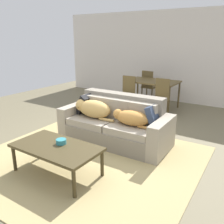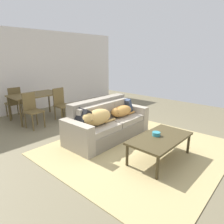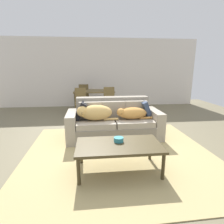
# 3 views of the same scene
# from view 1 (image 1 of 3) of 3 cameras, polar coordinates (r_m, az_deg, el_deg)

# --- Properties ---
(ground_plane) EXTENTS (10.00, 10.00, 0.00)m
(ground_plane) POSITION_cam_1_polar(r_m,az_deg,el_deg) (4.55, -3.31, -7.90)
(ground_plane) COLOR #71684D
(back_partition) EXTENTS (8.00, 0.12, 2.70)m
(back_partition) POSITION_cam_1_polar(r_m,az_deg,el_deg) (7.73, 14.83, 12.39)
(back_partition) COLOR silver
(back_partition) RESTS_ON ground
(area_rug) EXTENTS (3.50, 3.26, 0.01)m
(area_rug) POSITION_cam_1_polar(r_m,az_deg,el_deg) (4.07, -6.01, -11.09)
(area_rug) COLOR tan
(area_rug) RESTS_ON ground
(couch) EXTENTS (2.09, 0.92, 0.89)m
(couch) POSITION_cam_1_polar(r_m,az_deg,el_deg) (4.60, 0.94, -2.94)
(couch) COLOR gray
(couch) RESTS_ON ground
(dog_on_left_cushion) EXTENTS (0.88, 0.38, 0.34)m
(dog_on_left_cushion) POSITION_cam_1_polar(r_m,az_deg,el_deg) (4.64, -4.58, 0.83)
(dog_on_left_cushion) COLOR tan
(dog_on_left_cushion) RESTS_ON couch
(dog_on_right_cushion) EXTENTS (0.79, 0.32, 0.26)m
(dog_on_right_cushion) POSITION_cam_1_polar(r_m,az_deg,el_deg) (4.24, 4.39, -1.33)
(dog_on_right_cushion) COLOR gold
(dog_on_right_cushion) RESTS_ON couch
(throw_pillow_by_left_arm) EXTENTS (0.33, 0.42, 0.42)m
(throw_pillow_by_left_arm) POSITION_cam_1_polar(r_m,az_deg,el_deg) (4.95, -6.10, 1.96)
(throw_pillow_by_left_arm) COLOR black
(throw_pillow_by_left_arm) RESTS_ON couch
(throw_pillow_by_right_arm) EXTENTS (0.27, 0.41, 0.40)m
(throw_pillow_by_right_arm) POSITION_cam_1_polar(r_m,az_deg,el_deg) (4.24, 9.87, -0.93)
(throw_pillow_by_right_arm) COLOR #37455F
(throw_pillow_by_right_arm) RESTS_ON couch
(coffee_table) EXTENTS (1.28, 0.70, 0.45)m
(coffee_table) POSITION_cam_1_polar(r_m,az_deg,el_deg) (3.60, -12.93, -8.39)
(coffee_table) COLOR #473B21
(coffee_table) RESTS_ON ground
(bowl_on_coffee_table) EXTENTS (0.15, 0.15, 0.07)m
(bowl_on_coffee_table) POSITION_cam_1_polar(r_m,az_deg,el_deg) (3.62, -11.85, -6.80)
(bowl_on_coffee_table) COLOR teal
(bowl_on_coffee_table) RESTS_ON coffee_table
(dining_table) EXTENTS (1.40, 0.88, 0.77)m
(dining_table) POSITION_cam_1_polar(r_m,az_deg,el_deg) (6.87, 9.44, 6.70)
(dining_table) COLOR brown
(dining_table) RESTS_ON ground
(dining_chair_near_left) EXTENTS (0.44, 0.44, 0.93)m
(dining_chair_near_left) POSITION_cam_1_polar(r_m,az_deg,el_deg) (6.55, 3.60, 4.75)
(dining_chair_near_left) COLOR brown
(dining_chair_near_left) RESTS_ON ground
(dining_chair_near_right) EXTENTS (0.41, 0.41, 0.94)m
(dining_chair_near_right) POSITION_cam_1_polar(r_m,az_deg,el_deg) (6.21, 11.34, 3.67)
(dining_chair_near_right) COLOR brown
(dining_chair_near_right) RESTS_ON ground
(dining_chair_far_left) EXTENTS (0.40, 0.40, 0.95)m
(dining_chair_far_left) POSITION_cam_1_polar(r_m,az_deg,el_deg) (7.61, 8.56, 6.37)
(dining_chair_far_left) COLOR brown
(dining_chair_far_left) RESTS_ON ground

